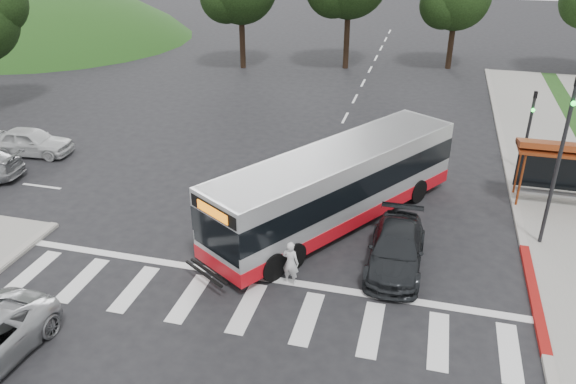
% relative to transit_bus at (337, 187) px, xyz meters
% --- Properties ---
extents(ground, '(140.00, 140.00, 0.00)m').
position_rel_transit_bus_xyz_m(ground, '(-1.75, -1.25, -1.55)').
color(ground, black).
rests_on(ground, ground).
extents(sidewalk_east, '(4.00, 40.00, 0.12)m').
position_rel_transit_bus_xyz_m(sidewalk_east, '(9.25, 6.75, -1.49)').
color(sidewalk_east, gray).
rests_on(sidewalk_east, ground).
extents(curb_east, '(0.30, 40.00, 0.15)m').
position_rel_transit_bus_xyz_m(curb_east, '(7.25, 6.75, -1.48)').
color(curb_east, '#9E9991').
rests_on(curb_east, ground).
extents(curb_east_red, '(0.32, 6.00, 0.15)m').
position_rel_transit_bus_xyz_m(curb_east_red, '(7.25, -3.25, -1.48)').
color(curb_east_red, maroon).
rests_on(curb_east_red, ground).
extents(hillside_nw, '(44.00, 44.00, 10.00)m').
position_rel_transit_bus_xyz_m(hillside_nw, '(-33.75, 28.75, -1.55)').
color(hillside_nw, '#1F4114').
rests_on(hillside_nw, ground).
extents(crosswalk_ladder, '(18.00, 2.60, 0.01)m').
position_rel_transit_bus_xyz_m(crosswalk_ladder, '(-1.75, -6.25, -1.55)').
color(crosswalk_ladder, silver).
rests_on(crosswalk_ladder, ground).
extents(bus_shelter, '(4.20, 1.60, 2.86)m').
position_rel_transit_bus_xyz_m(bus_shelter, '(9.05, 3.85, 0.80)').
color(bus_shelter, '#8C3917').
rests_on(bus_shelter, sidewalk_east).
extents(traffic_signal_ne_tall, '(0.18, 0.37, 6.50)m').
position_rel_transit_bus_xyz_m(traffic_signal_ne_tall, '(7.85, 0.24, 2.32)').
color(traffic_signal_ne_tall, black).
rests_on(traffic_signal_ne_tall, ground).
extents(traffic_signal_ne_short, '(0.18, 0.37, 4.00)m').
position_rel_transit_bus_xyz_m(traffic_signal_ne_short, '(7.85, 7.24, 0.92)').
color(traffic_signal_ne_short, black).
rests_on(traffic_signal_ne_short, ground).
extents(transit_bus, '(8.60, 11.58, 3.11)m').
position_rel_transit_bus_xyz_m(transit_bus, '(0.00, 0.00, 0.00)').
color(transit_bus, '#ACAEB1').
rests_on(transit_bus, ground).
extents(pedestrian, '(0.65, 0.49, 1.63)m').
position_rel_transit_bus_xyz_m(pedestrian, '(-0.74, -4.56, -0.74)').
color(pedestrian, silver).
rests_on(pedestrian, ground).
extents(dark_sedan, '(1.92, 4.69, 1.36)m').
position_rel_transit_bus_xyz_m(dark_sedan, '(2.62, -2.58, -0.88)').
color(dark_sedan, black).
rests_on(dark_sedan, ground).
extents(west_car_white, '(4.34, 2.06, 1.43)m').
position_rel_transit_bus_xyz_m(west_car_white, '(-16.56, 2.93, -0.84)').
color(west_car_white, silver).
rests_on(west_car_white, ground).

